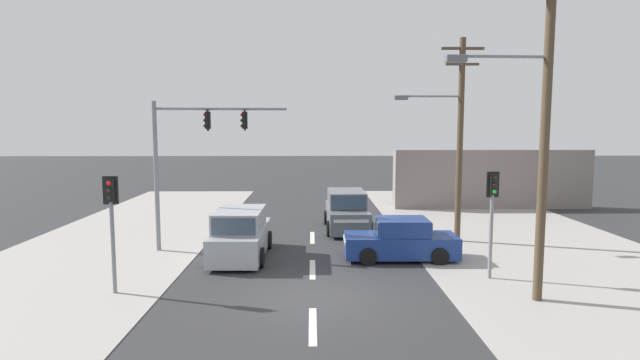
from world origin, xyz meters
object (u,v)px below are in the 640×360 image
at_px(utility_pole_foreground_right, 541,121).
at_px(pedestal_signal_left_kerb, 112,214).
at_px(sedan_crossing_left, 401,241).
at_px(suv_oncoming_mid, 347,212).
at_px(pedestal_signal_right_kerb, 492,207).
at_px(suv_kerbside_parked, 241,235).
at_px(utility_pole_midground_right, 457,133).
at_px(traffic_signal_mast, 189,148).

height_order(utility_pole_foreground_right, pedestal_signal_left_kerb, utility_pole_foreground_right).
distance_m(pedestal_signal_left_kerb, sedan_crossing_left, 10.17).
bearing_deg(suv_oncoming_mid, pedestal_signal_right_kerb, -62.28).
relative_size(utility_pole_foreground_right, suv_oncoming_mid, 2.10).
relative_size(pedestal_signal_right_kerb, suv_kerbside_parked, 0.78).
bearing_deg(pedestal_signal_left_kerb, utility_pole_midground_right, 28.65).
bearing_deg(pedestal_signal_right_kerb, utility_pole_foreground_right, -76.40).
bearing_deg(utility_pole_foreground_right, traffic_signal_mast, 151.65).
bearing_deg(utility_pole_midground_right, sedan_crossing_left, -134.74).
bearing_deg(sedan_crossing_left, suv_oncoming_mid, 107.04).
bearing_deg(utility_pole_foreground_right, pedestal_signal_right_kerb, 103.60).
xyz_separation_m(traffic_signal_mast, pedestal_signal_left_kerb, (-1.03, -5.27, -1.73)).
distance_m(traffic_signal_mast, pedestal_signal_left_kerb, 5.64).
bearing_deg(pedestal_signal_left_kerb, suv_oncoming_mid, 50.43).
bearing_deg(utility_pole_midground_right, suv_kerbside_parked, -164.12).
distance_m(traffic_signal_mast, sedan_crossing_left, 9.08).
relative_size(sedan_crossing_left, suv_oncoming_mid, 0.93).
bearing_deg(suv_oncoming_mid, suv_kerbside_parked, -130.71).
bearing_deg(sedan_crossing_left, utility_pole_midground_right, 45.26).
bearing_deg(traffic_signal_mast, pedestal_signal_left_kerb, -101.08).
height_order(utility_pole_midground_right, traffic_signal_mast, utility_pole_midground_right).
xyz_separation_m(pedestal_signal_left_kerb, suv_oncoming_mid, (7.62, 9.22, -1.53)).
height_order(utility_pole_foreground_right, suv_oncoming_mid, utility_pole_foreground_right).
distance_m(pedestal_signal_right_kerb, pedestal_signal_left_kerb, 11.87).
bearing_deg(suv_oncoming_mid, pedestal_signal_left_kerb, -129.57).
xyz_separation_m(utility_pole_midground_right, pedestal_signal_right_kerb, (-0.34, -5.36, -2.29)).
bearing_deg(pedestal_signal_left_kerb, pedestal_signal_right_kerb, 6.15).
bearing_deg(sedan_crossing_left, suv_kerbside_parked, 176.90).
distance_m(utility_pole_foreground_right, traffic_signal_mast, 12.85).
bearing_deg(suv_oncoming_mid, traffic_signal_mast, -149.03).
height_order(traffic_signal_mast, suv_kerbside_parked, traffic_signal_mast).
distance_m(sedan_crossing_left, suv_oncoming_mid, 5.71).
bearing_deg(utility_pole_midground_right, suv_oncoming_mid, 150.16).
bearing_deg(utility_pole_foreground_right, suv_oncoming_mid, 115.01).
bearing_deg(suv_oncoming_mid, utility_pole_midground_right, -29.84).
distance_m(utility_pole_foreground_right, pedestal_signal_left_kerb, 12.63).
bearing_deg(pedestal_signal_right_kerb, suv_oncoming_mid, 117.72).
bearing_deg(utility_pole_midground_right, traffic_signal_mast, -173.00).
bearing_deg(utility_pole_foreground_right, suv_kerbside_parked, 151.65).
bearing_deg(traffic_signal_mast, utility_pole_midground_right, 7.00).
relative_size(traffic_signal_mast, suv_kerbside_parked, 1.31).
height_order(pedestal_signal_left_kerb, suv_oncoming_mid, pedestal_signal_left_kerb).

